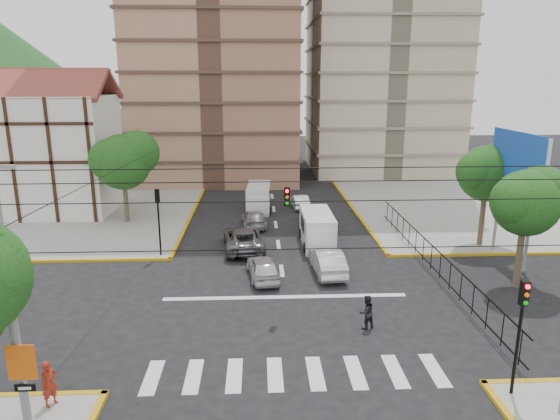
{
  "coord_description": "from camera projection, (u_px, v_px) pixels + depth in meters",
  "views": [
    {
      "loc": [
        -1.38,
        -23.38,
        11.25
      ],
      "look_at": [
        -0.14,
        4.33,
        4.0
      ],
      "focal_mm": 32.0,
      "sensor_mm": 36.0,
      "label": 1
    }
  ],
  "objects": [
    {
      "name": "car_darkgrey_mid_right",
      "position": [
        312.0,
        215.0,
        39.96
      ],
      "size": [
        2.26,
        4.48,
        1.46
      ],
      "primitive_type": "imported",
      "rotation": [
        0.0,
        0.0,
        3.01
      ],
      "color": "#28282B",
      "rests_on": "ground"
    },
    {
      "name": "crosswalk_stripes",
      "position": [
        295.0,
        374.0,
        19.7
      ],
      "size": [
        12.0,
        2.4,
        0.01
      ],
      "primitive_type": "cube",
      "color": "silver",
      "rests_on": "ground"
    },
    {
      "name": "stop_line",
      "position": [
        285.0,
        297.0,
        26.66
      ],
      "size": [
        13.0,
        0.4,
        0.01
      ],
      "primitive_type": "cube",
      "color": "silver",
      "rests_on": "ground"
    },
    {
      "name": "traffic_light_hanging",
      "position": [
        290.0,
        205.0,
        22.04
      ],
      "size": [
        18.0,
        9.12,
        0.92
      ],
      "color": "black",
      "rests_on": "ground"
    },
    {
      "name": "park_fence",
      "position": [
        430.0,
        271.0,
        30.24
      ],
      "size": [
        0.1,
        22.5,
        1.66
      ],
      "primitive_type": null,
      "color": "black",
      "rests_on": "ground"
    },
    {
      "name": "traffic_light_nw",
      "position": [
        158.0,
        211.0,
        31.91
      ],
      "size": [
        0.28,
        0.22,
        4.4
      ],
      "color": "black",
      "rests_on": "ground"
    },
    {
      "name": "tudor_building",
      "position": [
        52.0,
        152.0,
        42.68
      ],
      "size": [
        10.8,
        8.05,
        12.23
      ],
      "color": "silver",
      "rests_on": "ground"
    },
    {
      "name": "billboard",
      "position": [
        517.0,
        169.0,
        30.41
      ],
      "size": [
        0.36,
        6.2,
        8.1
      ],
      "color": "slate",
      "rests_on": "ground"
    },
    {
      "name": "tree_park_c",
      "position": [
        488.0,
        171.0,
        33.47
      ],
      "size": [
        4.65,
        3.8,
        7.25
      ],
      "color": "#473828",
      "rests_on": "ground"
    },
    {
      "name": "tree_park_a",
      "position": [
        528.0,
        200.0,
        26.75
      ],
      "size": [
        4.41,
        3.6,
        6.83
      ],
      "color": "#473828",
      "rests_on": "ground"
    },
    {
      "name": "pedestrian_sw_corner",
      "position": [
        49.0,
        383.0,
        17.39
      ],
      "size": [
        0.69,
        0.73,
        1.68
      ],
      "primitive_type": "imported",
      "rotation": [
        0.0,
        0.0,
        0.94
      ],
      "color": "maroon",
      "rests_on": "sidewalk_sw"
    },
    {
      "name": "van_right_lane",
      "position": [
        318.0,
        230.0,
        34.58
      ],
      "size": [
        2.17,
        5.16,
        2.32
      ],
      "rotation": [
        0.0,
        0.0,
        0.01
      ],
      "color": "silver",
      "rests_on": "ground"
    },
    {
      "name": "car_silver_front_left",
      "position": [
        263.0,
        267.0,
        28.99
      ],
      "size": [
        2.14,
        4.19,
        1.37
      ],
      "primitive_type": "imported",
      "rotation": [
        0.0,
        0.0,
        3.28
      ],
      "color": "silver",
      "rests_on": "ground"
    },
    {
      "name": "sidewalk_ne",
      "position": [
        492.0,
        206.0,
        45.68
      ],
      "size": [
        26.0,
        26.0,
        0.15
      ],
      "primitive_type": "cube",
      "color": "gray",
      "rests_on": "ground"
    },
    {
      "name": "car_white_front_right",
      "position": [
        327.0,
        261.0,
        29.83
      ],
      "size": [
        1.88,
        4.64,
        1.5
      ],
      "primitive_type": "imported",
      "rotation": [
        0.0,
        0.0,
        3.21
      ],
      "color": "silver",
      "rests_on": "ground"
    },
    {
      "name": "traffic_light_se",
      "position": [
        521.0,
        319.0,
        17.51
      ],
      "size": [
        0.28,
        0.22,
        4.4
      ],
      "color": "black",
      "rests_on": "ground"
    },
    {
      "name": "ground",
      "position": [
        286.0,
        307.0,
        25.5
      ],
      "size": [
        160.0,
        160.0,
        0.0
      ],
      "primitive_type": "plane",
      "color": "black",
      "rests_on": "ground"
    },
    {
      "name": "utility_pole_sw",
      "position": [
        10.0,
        299.0,
        15.2
      ],
      "size": [
        1.4,
        0.28,
        9.0
      ],
      "color": "slate",
      "rests_on": "ground"
    },
    {
      "name": "car_grey_mid_left",
      "position": [
        243.0,
        238.0,
        34.01
      ],
      "size": [
        3.1,
        5.76,
        1.54
      ],
      "primitive_type": "imported",
      "rotation": [
        0.0,
        0.0,
        3.24
      ],
      "color": "#595D61",
      "rests_on": "ground"
    },
    {
      "name": "district_sign",
      "position": [
        23.0,
        371.0,
        15.57
      ],
      "size": [
        0.9,
        0.12,
        3.2
      ],
      "color": "slate",
      "rests_on": "ground"
    },
    {
      "name": "van_left_lane",
      "position": [
        259.0,
        199.0,
        43.99
      ],
      "size": [
        2.17,
        5.05,
        2.24
      ],
      "rotation": [
        0.0,
        0.0,
        -0.05
      ],
      "color": "silver",
      "rests_on": "ground"
    },
    {
      "name": "pedestrian_crosswalk",
      "position": [
        366.0,
        312.0,
        23.11
      ],
      "size": [
        0.98,
        0.9,
        1.64
      ],
      "primitive_type": "imported",
      "rotation": [
        0.0,
        0.0,
        3.58
      ],
      "color": "black",
      "rests_on": "ground"
    },
    {
      "name": "car_silver_rear_left",
      "position": [
        254.0,
        218.0,
        39.43
      ],
      "size": [
        2.12,
        4.46,
        1.26
      ],
      "primitive_type": "imported",
      "rotation": [
        0.0,
        0.0,
        3.23
      ],
      "color": "#A1A2A6",
      "rests_on": "ground"
    },
    {
      "name": "car_white_rear_right",
      "position": [
        300.0,
        201.0,
        45.04
      ],
      "size": [
        1.62,
        3.87,
        1.24
      ],
      "primitive_type": "imported",
      "rotation": [
        0.0,
        0.0,
        3.22
      ],
      "color": "white",
      "rests_on": "ground"
    },
    {
      "name": "sidewalk_nw",
      "position": [
        47.0,
        211.0,
        43.94
      ],
      "size": [
        26.0,
        26.0,
        0.15
      ],
      "primitive_type": "cube",
      "color": "gray",
      "rests_on": "ground"
    },
    {
      "name": "tree_tudor",
      "position": [
        124.0,
        159.0,
        39.14
      ],
      "size": [
        5.39,
        4.4,
        7.43
      ],
      "color": "#473828",
      "rests_on": "ground"
    }
  ]
}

